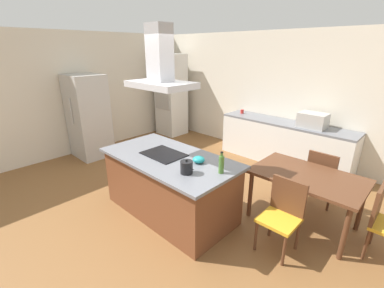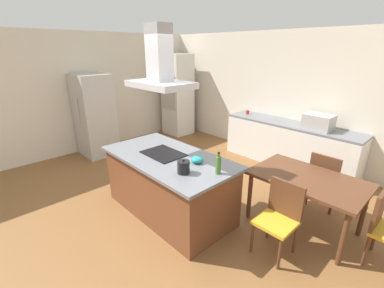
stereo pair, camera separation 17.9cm
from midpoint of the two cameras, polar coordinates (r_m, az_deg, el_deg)
The scene contains 17 objects.
ground at distance 5.10m, azimuth 9.59°, elevation -7.46°, with size 16.00×16.00×0.00m, color brown.
wall_back at distance 6.11m, azimuth 20.53°, elevation 9.60°, with size 7.20×0.10×2.70m, color beige.
wall_left at distance 6.95m, azimuth -16.10°, elevation 11.22°, with size 0.10×8.80×2.70m, color beige.
kitchen_island at distance 3.91m, azimuth -3.69°, elevation -8.69°, with size 2.02×1.06×0.90m.
cooktop at distance 3.80m, azimuth -4.92°, elevation -2.09°, with size 0.60×0.44×0.01m, color black.
tea_kettle at distance 3.19m, azimuth -0.23°, elevation -5.06°, with size 0.21×0.15×0.18m.
olive_oil_bottle at distance 3.19m, azimuth 7.38°, elevation -4.50°, with size 0.07×0.07×0.28m.
mixing_bowl at distance 3.48m, azimuth 2.59°, elevation -3.44°, with size 0.16×0.16×0.09m, color teal.
back_counter at distance 5.85m, azimuth 21.10°, elevation -0.08°, with size 2.74×0.62×0.90m.
countertop_microwave at distance 5.50m, azimuth 26.70°, elevation 4.33°, with size 0.50×0.38×0.28m, color #B2AFAA.
coffee_mug_red at distance 6.26m, azimuth 12.82°, elevation 6.79°, with size 0.08×0.08×0.09m, color red.
wall_oven_stack at distance 7.45m, azimuth -2.47°, elevation 10.59°, with size 0.70×0.66×2.20m.
refrigerator at distance 6.30m, azimuth -19.67°, elevation 5.88°, with size 0.80×0.73×1.82m.
dining_table at distance 3.84m, azimuth 25.04°, elevation -7.73°, with size 1.40×0.90×0.75m.
chair_facing_back_wall at distance 4.48m, azimuth 28.05°, elevation -6.50°, with size 0.42×0.42×0.89m.
chair_facing_island at distance 3.37m, azimuth 20.13°, elevation -14.12°, with size 0.42×0.42×0.89m.
range_hood at distance 3.52m, azimuth -5.52°, elevation 16.22°, with size 0.90×0.55×0.78m.
Camera 2 is at (2.72, -2.10, 2.34)m, focal length 24.48 mm.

